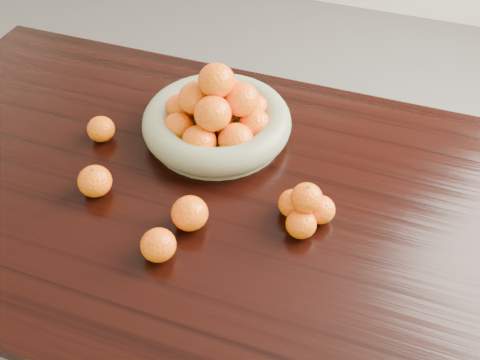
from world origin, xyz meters
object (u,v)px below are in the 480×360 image
(dining_table, at_px, (251,226))
(orange_pyramid, at_px, (305,208))
(fruit_bowl, at_px, (217,117))
(loose_orange_0, at_px, (95,181))

(dining_table, distance_m, orange_pyramid, 0.19)
(dining_table, distance_m, fruit_bowl, 0.29)
(dining_table, bearing_deg, loose_orange_0, -164.97)
(dining_table, xyz_separation_m, orange_pyramid, (0.13, -0.02, 0.13))
(fruit_bowl, relative_size, loose_orange_0, 4.87)
(dining_table, relative_size, orange_pyramid, 15.64)
(orange_pyramid, relative_size, loose_orange_0, 1.63)
(fruit_bowl, bearing_deg, loose_orange_0, -123.29)
(fruit_bowl, bearing_deg, dining_table, -50.74)
(orange_pyramid, height_order, loose_orange_0, orange_pyramid)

